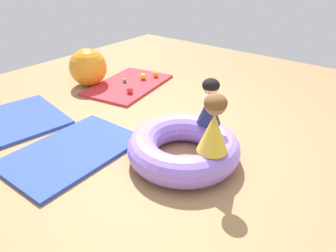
# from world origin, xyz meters

# --- Properties ---
(ground_plane) EXTENTS (8.00, 8.00, 0.00)m
(ground_plane) POSITION_xyz_m (0.00, 0.00, 0.00)
(ground_plane) COLOR #9E7549
(gym_mat_front) EXTENTS (1.52, 1.12, 0.04)m
(gym_mat_front) POSITION_xyz_m (1.04, 1.83, 0.02)
(gym_mat_front) COLOR red
(gym_mat_front) RESTS_ON ground
(gym_mat_near_right) EXTENTS (1.44, 1.32, 0.04)m
(gym_mat_near_right) POSITION_xyz_m (-0.82, 2.12, 0.02)
(gym_mat_near_right) COLOR #2D47B7
(gym_mat_near_right) RESTS_ON ground
(gym_mat_far_right) EXTENTS (1.38, 0.94, 0.04)m
(gym_mat_far_right) POSITION_xyz_m (-0.72, 0.95, 0.02)
(gym_mat_far_right) COLOR #2D47B7
(gym_mat_far_right) RESTS_ON ground
(inflatable_cushion) EXTENTS (1.14, 1.14, 0.31)m
(inflatable_cushion) POSITION_xyz_m (-0.09, -0.07, 0.15)
(inflatable_cushion) COLOR #9975EA
(inflatable_cushion) RESTS_ON ground
(child_in_yellow) EXTENTS (0.29, 0.29, 0.55)m
(child_in_yellow) POSITION_xyz_m (-0.16, -0.43, 0.57)
(child_in_yellow) COLOR yellow
(child_in_yellow) RESTS_ON inflatable_cushion
(child_in_navy) EXTENTS (0.27, 0.27, 0.49)m
(child_in_navy) POSITION_xyz_m (0.28, -0.12, 0.54)
(child_in_navy) COLOR navy
(child_in_navy) RESTS_ON inflatable_cushion
(play_ball_red) EXTENTS (0.10, 0.10, 0.10)m
(play_ball_red) POSITION_xyz_m (0.78, 1.54, 0.09)
(play_ball_red) COLOR red
(play_ball_red) RESTS_ON gym_mat_front
(play_ball_green) EXTENTS (0.07, 0.07, 0.07)m
(play_ball_green) POSITION_xyz_m (1.05, 1.92, 0.07)
(play_ball_green) COLOR green
(play_ball_green) RESTS_ON gym_mat_front
(play_ball_yellow) EXTENTS (0.10, 0.10, 0.10)m
(play_ball_yellow) POSITION_xyz_m (1.33, 1.77, 0.09)
(play_ball_yellow) COLOR yellow
(play_ball_yellow) RESTS_ON gym_mat_front
(play_ball_orange) EXTENTS (0.09, 0.09, 0.09)m
(play_ball_orange) POSITION_xyz_m (1.55, 1.68, 0.09)
(play_ball_orange) COLOR orange
(play_ball_orange) RESTS_ON gym_mat_front
(exercise_ball_large) EXTENTS (0.59, 0.59, 0.59)m
(exercise_ball_large) POSITION_xyz_m (0.69, 2.36, 0.29)
(exercise_ball_large) COLOR orange
(exercise_ball_large) RESTS_ON ground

